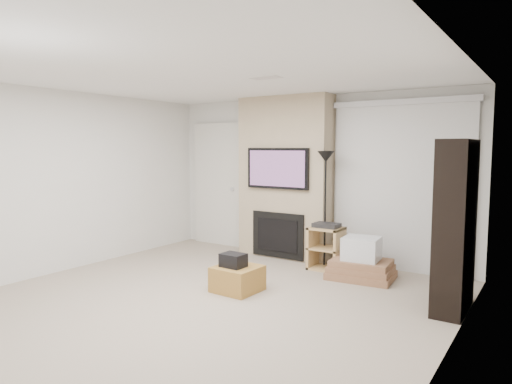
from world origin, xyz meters
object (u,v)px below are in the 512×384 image
Objects in this scene: floor_lamp at (326,176)px; box_stack at (361,263)px; av_stand at (326,245)px; ottoman at (237,279)px; bookshelf at (455,226)px.

floor_lamp reaches higher than box_stack.
floor_lamp is at bearing 125.68° from av_stand.
ottoman is 2.01m from floor_lamp.
bookshelf is at bearing -24.63° from floor_lamp.
floor_lamp is 1.31m from box_stack.
bookshelf is (1.81, -0.76, 0.55)m from av_stand.
box_stack is (0.58, -0.17, -0.14)m from av_stand.
box_stack is 0.49× the size of bookshelf.
box_stack is (0.66, -0.27, -1.11)m from floor_lamp.
av_stand is at bearing 163.78° from box_stack.
bookshelf is (2.27, 0.73, 0.75)m from ottoman.
bookshelf is at bearing 17.89° from ottoman.
floor_lamp is 0.98m from av_stand.
floor_lamp is at bearing 155.37° from bookshelf.
ottoman is 1.69m from box_stack.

